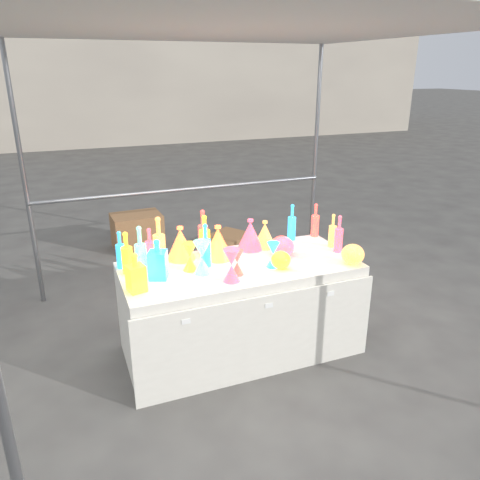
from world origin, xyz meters
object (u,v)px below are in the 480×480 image
object	(u,v)px
bottle_0	(127,253)
decanter_0	(136,272)
globe_0	(281,261)
lampshade_0	(181,243)
hourglass_0	(237,262)
display_table	(240,309)
cardboard_box_closed	(137,231)

from	to	relation	value
bottle_0	decanter_0	distance (m)	0.32
globe_0	lampshade_0	size ratio (longest dim) A/B	0.56
bottle_0	hourglass_0	bearing A→B (deg)	-23.64
display_table	decanter_0	xyz separation A→B (m)	(-0.81, -0.16, 0.51)
display_table	bottle_0	size ratio (longest dim) A/B	5.79
lampshade_0	cardboard_box_closed	bearing A→B (deg)	77.43
display_table	globe_0	size ratio (longest dim) A/B	12.43
decanter_0	hourglass_0	distance (m)	0.73
bottle_0	lampshade_0	size ratio (longest dim) A/B	1.19
lampshade_0	globe_0	bearing A→B (deg)	-47.35
display_table	lampshade_0	xyz separation A→B (m)	(-0.39, 0.29, 0.51)
hourglass_0	decanter_0	bearing A→B (deg)	-179.79
cardboard_box_closed	globe_0	distance (m)	2.94
decanter_0	lampshade_0	size ratio (longest dim) A/B	1.03
globe_0	lampshade_0	xyz separation A→B (m)	(-0.65, 0.46, 0.07)
globe_0	display_table	bearing A→B (deg)	146.93
hourglass_0	bottle_0	bearing A→B (deg)	156.36
display_table	decanter_0	distance (m)	0.97
hourglass_0	lampshade_0	distance (m)	0.54
bottle_0	lampshade_0	bearing A→B (deg)	15.67
hourglass_0	globe_0	xyz separation A→B (m)	(0.34, -0.02, -0.04)
cardboard_box_closed	globe_0	bearing A→B (deg)	-80.34
decanter_0	lampshade_0	world-z (taller)	decanter_0
lampshade_0	display_table	bearing A→B (deg)	-48.79
globe_0	hourglass_0	bearing A→B (deg)	177.44
cardboard_box_closed	decanter_0	bearing A→B (deg)	-101.91
display_table	decanter_0	world-z (taller)	decanter_0
hourglass_0	lampshade_0	size ratio (longest dim) A/B	0.71
cardboard_box_closed	globe_0	size ratio (longest dim) A/B	4.07
display_table	decanter_0	size ratio (longest dim) A/B	6.72
bottle_0	hourglass_0	world-z (taller)	bottle_0
lampshade_0	decanter_0	bearing A→B (deg)	-145.72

